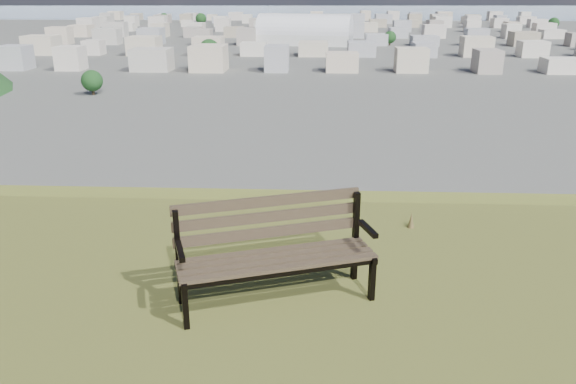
{
  "coord_description": "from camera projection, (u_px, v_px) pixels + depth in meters",
  "views": [
    {
      "loc": [
        1.27,
        -2.78,
        27.58
      ],
      "look_at": [
        0.97,
        3.5,
        25.3
      ],
      "focal_mm": 35.0,
      "sensor_mm": 36.0,
      "label": 1
    }
  ],
  "objects": [
    {
      "name": "park_bench",
      "position": [
        274.0,
        246.0,
        4.83
      ],
      "size": [
        1.77,
        1.05,
        0.88
      ],
      "rotation": [
        0.0,
        0.0,
        0.33
      ],
      "color": "#493D2A",
      "rests_on": "hilltop_mesa"
    },
    {
      "name": "bay_water",
      "position": [
        315.0,
        8.0,
        857.37
      ],
      "size": [
        2400.0,
        700.0,
        0.12
      ],
      "primitive_type": "cube",
      "color": "#8493A8",
      "rests_on": "ground"
    },
    {
      "name": "city_trees",
      "position": [
        266.0,
        33.0,
        311.2
      ],
      "size": [
        406.52,
        387.2,
        9.98
      ],
      "color": "#312618",
      "rests_on": "ground"
    },
    {
      "name": "arena",
      "position": [
        305.0,
        35.0,
        295.3
      ],
      "size": [
        51.61,
        28.74,
        20.6
      ],
      "rotation": [
        0.0,
        0.0,
        -0.17
      ],
      "color": "silver",
      "rests_on": "ground"
    },
    {
      "name": "city_blocks",
      "position": [
        314.0,
        27.0,
        381.34
      ],
      "size": [
        395.0,
        361.0,
        7.0
      ],
      "color": "beige",
      "rests_on": "ground"
    }
  ]
}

